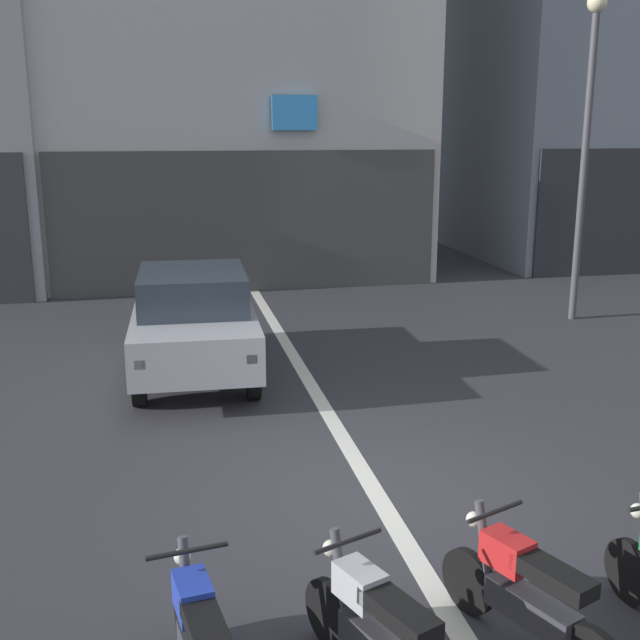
# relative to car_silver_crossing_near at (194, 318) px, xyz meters

# --- Properties ---
(ground_plane) EXTENTS (120.00, 120.00, 0.00)m
(ground_plane) POSITION_rel_car_silver_crossing_near_xyz_m (1.64, -4.51, -0.89)
(ground_plane) COLOR #333338
(lane_centre_line) EXTENTS (0.20, 18.00, 0.01)m
(lane_centre_line) POSITION_rel_car_silver_crossing_near_xyz_m (1.64, 1.49, -0.88)
(lane_centre_line) COLOR silver
(lane_centre_line) RESTS_ON ground
(car_silver_crossing_near) EXTENTS (1.87, 4.15, 1.64)m
(car_silver_crossing_near) POSITION_rel_car_silver_crossing_near_xyz_m (0.00, 0.00, 0.00)
(car_silver_crossing_near) COLOR black
(car_silver_crossing_near) RESTS_ON ground
(street_lamp) EXTENTS (0.36, 0.36, 6.07)m
(street_lamp) POSITION_rel_car_silver_crossing_near_xyz_m (7.52, 2.12, 2.87)
(street_lamp) COLOR #47474C
(street_lamp) RESTS_ON ground
(motorcycle_silver_row_left_mid) EXTENTS (0.74, 1.57, 0.98)m
(motorcycle_silver_row_left_mid) POSITION_rel_car_silver_crossing_near_xyz_m (0.86, -7.22, -0.43)
(motorcycle_silver_row_left_mid) COLOR black
(motorcycle_silver_row_left_mid) RESTS_ON ground
(motorcycle_red_row_centre) EXTENTS (0.74, 1.57, 0.98)m
(motorcycle_red_row_centre) POSITION_rel_car_silver_crossing_near_xyz_m (2.01, -7.03, -0.43)
(motorcycle_red_row_centre) COLOR black
(motorcycle_red_row_centre) RESTS_ON ground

